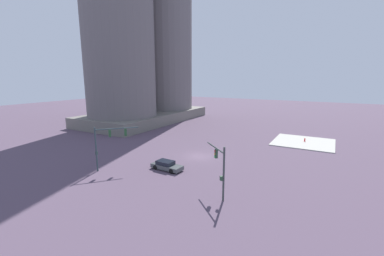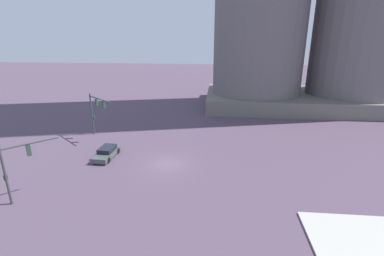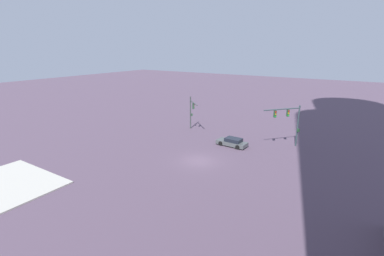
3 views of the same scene
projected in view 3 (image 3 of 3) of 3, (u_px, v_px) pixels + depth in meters
ground_plane at (199, 161)px, 34.86m from camera, size 220.83×220.83×0.00m
traffic_signal_near_corner at (290, 119)px, 38.63m from camera, size 4.42×4.08×5.94m
traffic_signal_opposite_side at (192, 109)px, 47.21m from camera, size 3.50×3.41×5.65m
sedan_car_approaching at (232, 142)px, 40.02m from camera, size 2.03×4.48×1.21m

